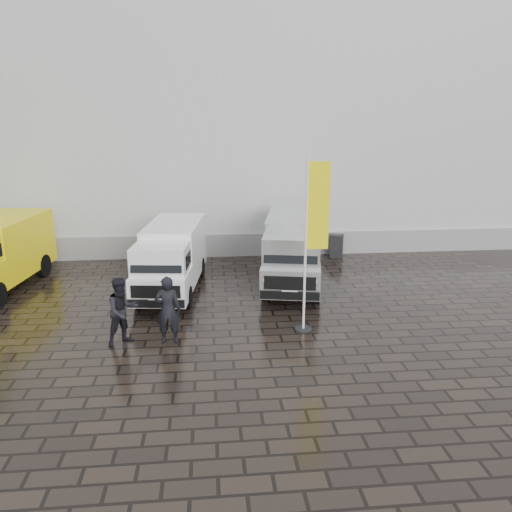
# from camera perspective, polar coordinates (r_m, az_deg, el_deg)

# --- Properties ---
(ground) EXTENTS (120.00, 120.00, 0.00)m
(ground) POSITION_cam_1_polar(r_m,az_deg,el_deg) (14.69, 0.68, -8.32)
(ground) COLOR black
(ground) RESTS_ON ground
(exhibition_hall) EXTENTS (44.00, 16.00, 12.00)m
(exhibition_hall) POSITION_cam_1_polar(r_m,az_deg,el_deg) (29.55, 1.33, 15.72)
(exhibition_hall) COLOR silver
(exhibition_hall) RESTS_ON ground
(hall_plinth) EXTENTS (44.00, 0.15, 1.00)m
(hall_plinth) POSITION_cam_1_polar(r_m,az_deg,el_deg) (22.25, 3.65, 1.40)
(hall_plinth) COLOR gray
(hall_plinth) RESTS_ON ground
(van_white) EXTENTS (2.37, 5.47, 2.30)m
(van_white) POSITION_cam_1_polar(r_m,az_deg,el_deg) (17.69, -9.61, -0.38)
(van_white) COLOR white
(van_white) RESTS_ON ground
(van_silver) EXTENTS (2.99, 5.99, 2.48)m
(van_silver) POSITION_cam_1_polar(r_m,az_deg,el_deg) (18.24, 4.24, 0.59)
(van_silver) COLOR silver
(van_silver) RESTS_ON ground
(flagpole) EXTENTS (0.88, 0.50, 5.03)m
(flagpole) POSITION_cam_1_polar(r_m,az_deg,el_deg) (13.86, 6.47, 2.38)
(flagpole) COLOR black
(flagpole) RESTS_ON ground
(wheelie_bin) EXTENTS (0.74, 0.74, 0.98)m
(wheelie_bin) POSITION_cam_1_polar(r_m,az_deg,el_deg) (22.22, 9.19, 1.18)
(wheelie_bin) COLOR black
(wheelie_bin) RESTS_ON ground
(person_front) EXTENTS (0.72, 0.50, 1.90)m
(person_front) POSITION_cam_1_polar(r_m,az_deg,el_deg) (13.70, -10.03, -6.09)
(person_front) COLOR black
(person_front) RESTS_ON ground
(person_tent) EXTENTS (1.15, 1.11, 1.87)m
(person_tent) POSITION_cam_1_polar(r_m,az_deg,el_deg) (13.95, -15.01, -6.08)
(person_tent) COLOR black
(person_tent) RESTS_ON ground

